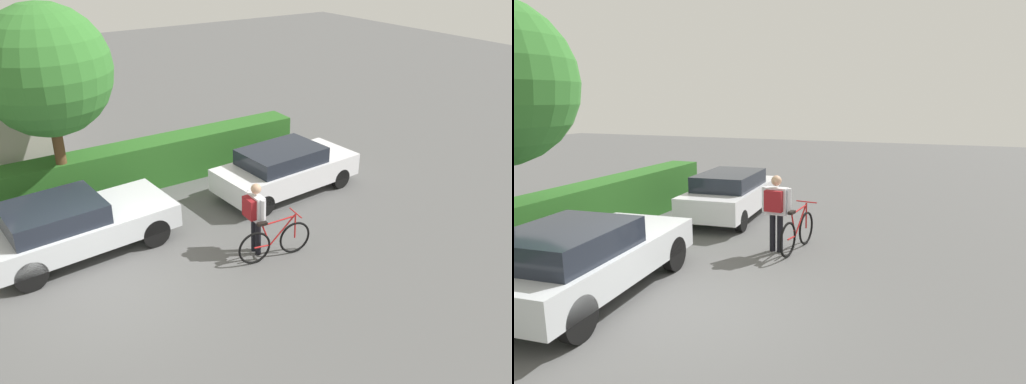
# 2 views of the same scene
# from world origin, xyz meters

# --- Properties ---
(ground_plane) EXTENTS (60.00, 60.00, 0.00)m
(ground_plane) POSITION_xyz_m (0.00, 0.00, 0.00)
(ground_plane) COLOR #555555
(hedge_row) EXTENTS (14.27, 0.90, 1.27)m
(hedge_row) POSITION_xyz_m (0.00, 4.38, 0.64)
(hedge_row) COLOR #2A6221
(hedge_row) RESTS_ON ground
(parked_car_near) EXTENTS (4.20, 2.11, 1.33)m
(parked_car_near) POSITION_xyz_m (-0.22, 1.89, 0.72)
(parked_car_near) COLOR silver
(parked_car_near) RESTS_ON ground
(parked_car_far) EXTENTS (4.10, 1.97, 1.30)m
(parked_car_far) POSITION_xyz_m (5.48, 1.90, 0.69)
(parked_car_far) COLOR silver
(parked_car_far) RESTS_ON ground
(bicycle) EXTENTS (1.75, 0.50, 1.02)m
(bicycle) POSITION_xyz_m (3.33, -0.70, 0.42)
(bicycle) COLOR black
(bicycle) RESTS_ON ground
(person_rider) EXTENTS (0.36, 0.68, 1.69)m
(person_rider) POSITION_xyz_m (3.07, -0.29, 1.03)
(person_rider) COLOR black
(person_rider) RESTS_ON ground
(tree_kerbside) EXTENTS (3.09, 3.09, 5.14)m
(tree_kerbside) POSITION_xyz_m (0.18, 4.15, 3.58)
(tree_kerbside) COLOR brown
(tree_kerbside) RESTS_ON ground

